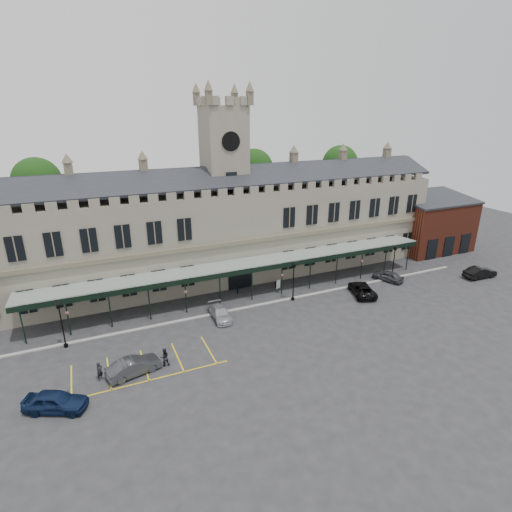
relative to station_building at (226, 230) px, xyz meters
name	(u,v)px	position (x,y,z in m)	size (l,w,h in m)	color
ground	(279,328)	(0.00, -15.91, -6.47)	(140.00, 140.00, 0.00)	#262629
station_building	(226,230)	(0.00, 0.00, 0.00)	(60.00, 10.36, 17.30)	#696457
clock_tower	(225,180)	(0.00, 0.09, 6.64)	(5.60, 5.60, 24.80)	#696457
canopy	(251,281)	(0.00, -8.45, -4.06)	(50.00, 4.10, 4.30)	#8C9E93
brick_annex	(431,224)	(34.00, -2.94, -2.31)	(12.40, 8.36, 9.23)	#5D2316
kerb	(258,305)	(0.00, -10.41, -6.41)	(60.00, 0.40, 0.12)	gray
parking_markings	(145,368)	(-14.00, -17.41, -6.47)	(16.00, 6.00, 0.01)	gold
tree_behind_left	(38,183)	(-22.00, 9.09, 6.35)	(6.00, 6.00, 16.00)	#332314
tree_behind_mid	(254,170)	(8.00, 9.09, 6.35)	(6.00, 6.00, 16.00)	#332314
tree_behind_right	(340,164)	(24.00, 9.09, 6.35)	(6.00, 6.00, 16.00)	#332314
lamp_post_left	(61,320)	(-20.44, -10.93, -3.54)	(0.47, 0.47, 4.94)	black
lamp_post_mid	(294,277)	(4.45, -10.77, -3.51)	(0.47, 0.47, 4.99)	black
lamp_post_right	(394,259)	(19.77, -10.54, -3.58)	(0.46, 0.46, 4.88)	black
traffic_cone	(370,291)	(14.14, -13.02, -6.11)	(0.46, 0.46, 0.73)	#E95007
sign_board	(278,284)	(4.39, -7.02, -5.92)	(0.64, 0.23, 1.12)	black
bollard_left	(238,291)	(-0.99, -6.48, -6.04)	(0.15, 0.15, 0.87)	black
bollard_right	(276,284)	(4.16, -6.72, -6.02)	(0.16, 0.16, 0.90)	black
car_left_a	(55,401)	(-21.00, -20.09, -5.67)	(1.88, 4.68, 1.59)	#0C1A38
car_left_b	(134,366)	(-14.97, -17.89, -5.71)	(1.60, 4.60, 1.51)	#33363A
car_taxi	(220,313)	(-5.00, -11.53, -5.83)	(1.79, 4.40, 1.28)	#9EA1A6
car_van	(362,289)	(13.00, -12.84, -5.76)	(2.34, 5.07, 1.41)	black
car_right_a	(388,276)	(18.85, -10.74, -5.77)	(1.64, 4.08, 1.39)	#33363A
car_right_b	(480,272)	(31.00, -14.97, -5.69)	(1.64, 4.69, 1.55)	black
person_a	(100,371)	(-17.70, -17.56, -5.62)	(0.61, 0.40, 1.69)	black
person_b	(165,357)	(-12.30, -17.72, -5.60)	(0.84, 0.65, 1.73)	black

